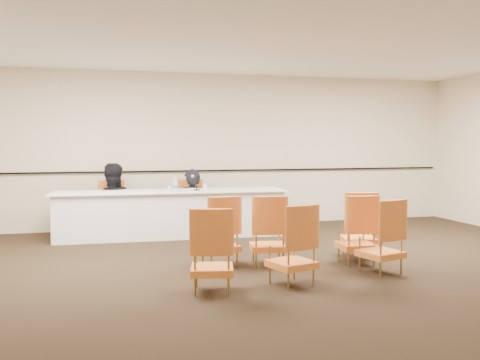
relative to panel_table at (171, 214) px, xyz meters
name	(u,v)px	position (x,y,z in m)	size (l,w,h in m)	color
floor	(287,272)	(1.07, -2.97, -0.41)	(10.00, 10.00, 0.00)	black
ceiling	(288,34)	(1.07, -2.97, 2.59)	(10.00, 10.00, 0.00)	white
wall_back	(217,150)	(1.07, 1.03, 1.09)	(10.00, 0.04, 3.00)	#F8E5C2
wall_rail	(218,170)	(1.07, 0.99, 0.69)	(9.80, 0.04, 0.03)	black
panel_table	(171,214)	(0.00, 0.00, 0.00)	(4.04, 0.93, 0.81)	white
panelist_main	(192,213)	(0.48, 0.57, -0.08)	(0.61, 0.40, 1.68)	black
panelist_main_chair	(192,205)	(0.48, 0.57, 0.07)	(0.50, 0.50, 0.95)	orange
panelist_second	(112,210)	(-0.99, 0.63, 0.02)	(0.83, 0.65, 1.72)	black
panelist_second_chair	(112,207)	(-0.99, 0.63, 0.07)	(0.50, 0.50, 0.95)	orange
papers	(200,190)	(0.53, -0.05, 0.41)	(0.30, 0.22, 0.00)	white
microphone	(197,183)	(0.45, -0.10, 0.54)	(0.10, 0.20, 0.28)	black
water_bottle	(175,184)	(0.07, -0.08, 0.53)	(0.07, 0.07, 0.24)	teal
drinking_glass	(169,188)	(-0.03, -0.06, 0.46)	(0.06, 0.06, 0.10)	silver
coffee_cup	(205,187)	(0.59, -0.10, 0.46)	(0.07, 0.07, 0.11)	white
aud_chair_front_left	(220,231)	(0.32, -2.41, 0.07)	(0.50, 0.50, 0.95)	orange
aud_chair_front_mid	(268,230)	(0.96, -2.54, 0.07)	(0.50, 0.50, 0.95)	orange
aud_chair_front_right	(359,224)	(2.40, -2.38, 0.07)	(0.50, 0.50, 0.95)	orange
aud_chair_back_left	(212,249)	(-0.04, -3.62, 0.07)	(0.50, 0.50, 0.95)	orange
aud_chair_back_mid	(292,244)	(0.91, -3.58, 0.07)	(0.50, 0.50, 0.95)	orange
aud_chair_back_right	(381,236)	(2.19, -3.35, 0.07)	(0.50, 0.50, 0.95)	orange
aud_chair_extra	(356,229)	(2.15, -2.79, 0.07)	(0.50, 0.50, 0.95)	orange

